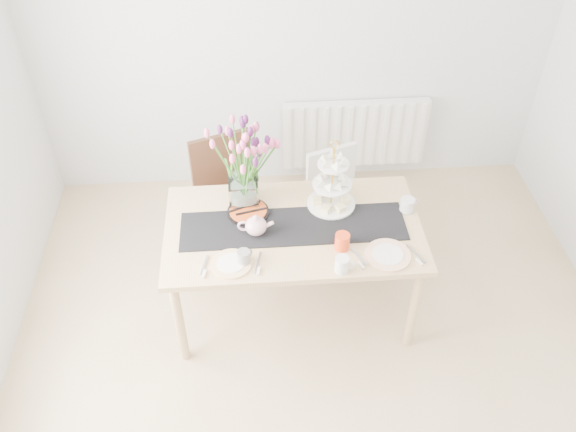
{
  "coord_description": "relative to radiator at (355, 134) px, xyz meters",
  "views": [
    {
      "loc": [
        -0.38,
        -1.99,
        3.33
      ],
      "look_at": [
        -0.17,
        0.72,
        0.89
      ],
      "focal_mm": 38.0,
      "sensor_mm": 36.0,
      "label": 1
    }
  ],
  "objects": [
    {
      "name": "tulip_vase",
      "position": [
        -0.93,
        -1.16,
        0.67
      ],
      "size": [
        0.68,
        0.68,
        0.58
      ],
      "rotation": [
        0.0,
        0.0,
        -0.04
      ],
      "color": "silver",
      "rests_on": "dining_table"
    },
    {
      "name": "plate_right",
      "position": [
        -0.1,
        -1.72,
        0.31
      ],
      "size": [
        0.36,
        0.36,
        0.01
      ],
      "primitive_type": "cylinder",
      "rotation": [
        0.0,
        0.0,
        0.42
      ],
      "color": "white",
      "rests_on": "dining_table"
    },
    {
      "name": "teapot",
      "position": [
        -0.86,
        -1.47,
        0.37
      ],
      "size": [
        0.22,
        0.19,
        0.14
      ],
      "primitive_type": null,
      "rotation": [
        0.0,
        0.0,
        -0.07
      ],
      "color": "silver",
      "rests_on": "dining_table"
    },
    {
      "name": "cake_stand",
      "position": [
        -0.37,
        -1.23,
        0.43
      ],
      "size": [
        0.31,
        0.31,
        0.46
      ],
      "rotation": [
        0.0,
        0.0,
        0.26
      ],
      "color": "gold",
      "rests_on": "dining_table"
    },
    {
      "name": "mug_orange",
      "position": [
        -0.36,
        -1.63,
        0.35
      ],
      "size": [
        0.12,
        0.12,
        0.11
      ],
      "primitive_type": "cylinder",
      "rotation": [
        0.0,
        0.0,
        1.09
      ],
      "color": "#EC411A",
      "rests_on": "dining_table"
    },
    {
      "name": "room_shell",
      "position": [
        -0.5,
        -2.19,
        0.85
      ],
      "size": [
        4.5,
        4.5,
        4.5
      ],
      "color": "tan",
      "rests_on": "ground"
    },
    {
      "name": "tart_tin",
      "position": [
        -0.91,
        -1.28,
        0.32
      ],
      "size": [
        0.27,
        0.27,
        0.03
      ],
      "rotation": [
        0.0,
        0.0,
        -0.02
      ],
      "color": "black",
      "rests_on": "dining_table"
    },
    {
      "name": "chair_brown",
      "position": [
        -1.05,
        -0.74,
        0.08
      ],
      "size": [
        0.58,
        0.58,
        0.91
      ],
      "rotation": [
        0.0,
        0.0,
        0.35
      ],
      "color": "#3B2315",
      "rests_on": "ground"
    },
    {
      "name": "radiator",
      "position": [
        0.0,
        0.0,
        0.0
      ],
      "size": [
        1.2,
        0.08,
        0.6
      ],
      "primitive_type": "cube",
      "color": "white",
      "rests_on": "room_shell"
    },
    {
      "name": "mug_white",
      "position": [
        -0.39,
        -1.81,
        0.35
      ],
      "size": [
        0.1,
        0.1,
        0.1
      ],
      "primitive_type": "cylinder",
      "rotation": [
        0.0,
        0.0,
        -0.2
      ],
      "color": "white",
      "rests_on": "dining_table"
    },
    {
      "name": "plate_left",
      "position": [
        -1.02,
        -1.72,
        0.31
      ],
      "size": [
        0.29,
        0.29,
        0.01
      ],
      "primitive_type": "cylinder",
      "rotation": [
        0.0,
        0.0,
        -0.22
      ],
      "color": "silver",
      "rests_on": "dining_table"
    },
    {
      "name": "dining_table",
      "position": [
        -0.63,
        -1.42,
        0.22
      ],
      "size": [
        1.6,
        0.9,
        0.75
      ],
      "color": "tan",
      "rests_on": "ground"
    },
    {
      "name": "cream_jug",
      "position": [
        0.1,
        -1.32,
        0.35
      ],
      "size": [
        0.12,
        0.12,
        0.09
      ],
      "primitive_type": "cylinder",
      "rotation": [
        0.0,
        0.0,
        0.39
      ],
      "color": "silver",
      "rests_on": "dining_table"
    },
    {
      "name": "mug_grey",
      "position": [
        -0.95,
        -1.71,
        0.35
      ],
      "size": [
        0.11,
        0.11,
        0.09
      ],
      "primitive_type": "cylinder",
      "rotation": [
        0.0,
        0.0,
        0.77
      ],
      "color": "gray",
      "rests_on": "dining_table"
    },
    {
      "name": "chair_white",
      "position": [
        -0.26,
        -0.76,
        0.0
      ],
      "size": [
        0.5,
        0.5,
        0.79
      ],
      "rotation": [
        0.0,
        0.0,
        0.34
      ],
      "color": "silver",
      "rests_on": "ground"
    },
    {
      "name": "table_runner",
      "position": [
        -0.63,
        -1.42,
        0.3
      ],
      "size": [
        1.4,
        0.35,
        0.01
      ],
      "primitive_type": "cube",
      "color": "black",
      "rests_on": "dining_table"
    }
  ]
}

